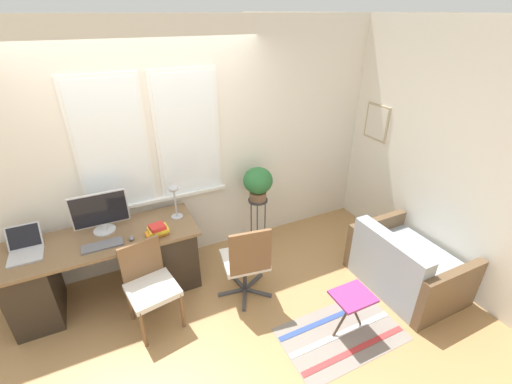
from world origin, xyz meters
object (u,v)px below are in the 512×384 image
(laptop, at_px, (25,249))
(potted_plant, at_px, (258,182))
(couch_loveseat, at_px, (405,266))
(office_chair_swivel, at_px, (246,261))
(plant_stand, at_px, (258,206))
(folding_stool, at_px, (352,300))
(keyboard, at_px, (102,245))
(desk_lamp, at_px, (174,195))
(mouse, at_px, (131,238))
(monitor, at_px, (100,213))
(desk_chair_wooden, at_px, (150,283))
(book_stack, at_px, (157,230))

(laptop, xyz_separation_m, potted_plant, (2.42, 0.09, 0.13))
(laptop, distance_m, couch_loveseat, 3.79)
(office_chair_swivel, distance_m, potted_plant, 1.02)
(plant_stand, xyz_separation_m, folding_stool, (0.17, -1.61, -0.18))
(office_chair_swivel, relative_size, couch_loveseat, 0.83)
(keyboard, distance_m, desk_lamp, 0.84)
(mouse, distance_m, folding_stool, 2.17)
(couch_loveseat, height_order, potted_plant, potted_plant)
(monitor, distance_m, desk_chair_wooden, 0.87)
(desk_chair_wooden, bearing_deg, desk_lamp, 43.53)
(desk_lamp, bearing_deg, potted_plant, 3.72)
(laptop, relative_size, plant_stand, 0.52)
(keyboard, relative_size, folding_stool, 0.81)
(couch_loveseat, distance_m, folding_stool, 0.98)
(book_stack, bearing_deg, monitor, 146.87)
(monitor, relative_size, keyboard, 1.42)
(monitor, bearing_deg, desk_chair_wooden, -66.37)
(laptop, height_order, keyboard, laptop)
(mouse, relative_size, desk_lamp, 0.19)
(monitor, relative_size, plant_stand, 0.79)
(mouse, bearing_deg, couch_loveseat, -22.37)
(monitor, relative_size, folding_stool, 1.16)
(office_chair_swivel, bearing_deg, couch_loveseat, 168.45)
(desk_lamp, distance_m, potted_plant, 1.02)
(keyboard, bearing_deg, mouse, -2.59)
(desk_lamp, distance_m, couch_loveseat, 2.60)
(mouse, distance_m, office_chair_swivel, 1.15)
(monitor, distance_m, plant_stand, 1.78)
(book_stack, xyz_separation_m, potted_plant, (1.27, 0.32, 0.12))
(office_chair_swivel, bearing_deg, desk_chair_wooden, 2.17)
(laptop, height_order, plant_stand, laptop)
(folding_stool, bearing_deg, couch_loveseat, 14.21)
(keyboard, xyz_separation_m, mouse, (0.27, -0.01, 0.01))
(office_chair_swivel, distance_m, couch_loveseat, 1.74)
(monitor, height_order, plant_stand, monitor)
(desk_chair_wooden, distance_m, couch_loveseat, 2.67)
(couch_loveseat, bearing_deg, folding_stool, 104.21)
(couch_loveseat, relative_size, plant_stand, 1.64)
(laptop, xyz_separation_m, mouse, (0.90, -0.20, -0.03))
(couch_loveseat, bearing_deg, monitor, 64.51)
(mouse, relative_size, desk_chair_wooden, 0.09)
(desk_chair_wooden, relative_size, folding_stool, 1.83)
(monitor, distance_m, keyboard, 0.34)
(monitor, relative_size, book_stack, 2.31)
(monitor, relative_size, potted_plant, 1.27)
(desk_lamp, bearing_deg, monitor, 175.38)
(mouse, xyz_separation_m, plant_stand, (1.51, 0.29, -0.17))
(monitor, bearing_deg, laptop, -173.01)
(monitor, height_order, desk_lamp, monitor)
(plant_stand, bearing_deg, book_stack, -165.97)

